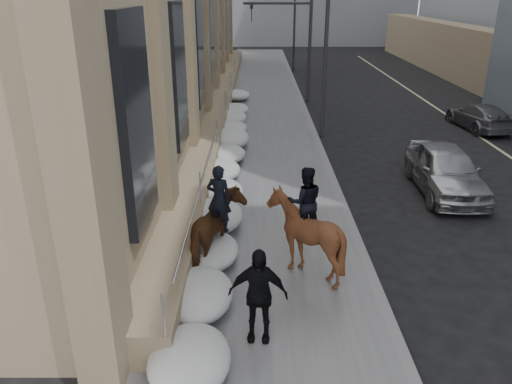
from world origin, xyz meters
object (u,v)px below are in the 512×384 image
at_px(mounted_horse_left, 217,228).
at_px(pedestrian, 258,295).
at_px(mounted_horse_right, 305,230).
at_px(car_silver, 446,170).
at_px(car_grey, 479,116).

bearing_deg(mounted_horse_left, pedestrian, 125.34).
relative_size(mounted_horse_right, pedestrian, 1.35).
xyz_separation_m(mounted_horse_right, car_silver, (5.35, 5.49, -0.42)).
bearing_deg(mounted_horse_left, car_grey, -115.58).
distance_m(mounted_horse_left, pedestrian, 3.09).
xyz_separation_m(pedestrian, car_grey, (11.16, 16.50, -0.47)).
distance_m(pedestrian, car_silver, 10.29).
height_order(car_silver, car_grey, car_silver).
xyz_separation_m(car_silver, car_grey, (4.69, 8.50, -0.19)).
distance_m(mounted_horse_left, mounted_horse_right, 2.17).
bearing_deg(mounted_horse_right, car_silver, -139.59).
relative_size(mounted_horse_right, car_silver, 0.55).
bearing_deg(car_grey, car_silver, 54.37).
height_order(mounted_horse_left, mounted_horse_right, mounted_horse_right).
xyz_separation_m(mounted_horse_right, car_grey, (10.04, 13.99, -0.61)).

